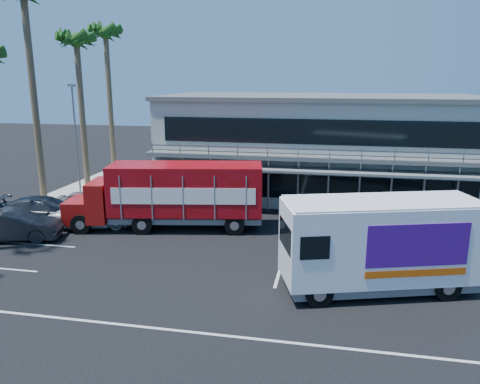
# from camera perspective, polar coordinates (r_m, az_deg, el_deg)

# --- Properties ---
(ground) EXTENTS (120.00, 120.00, 0.00)m
(ground) POSITION_cam_1_polar(r_m,az_deg,el_deg) (22.04, -0.34, -9.02)
(ground) COLOR black
(ground) RESTS_ON ground
(building) EXTENTS (22.40, 12.00, 7.30)m
(building) POSITION_cam_1_polar(r_m,az_deg,el_deg) (35.19, 9.40, 5.63)
(building) COLOR #9EA698
(building) RESTS_ON ground
(curb_strip) EXTENTS (3.00, 32.00, 0.16)m
(curb_strip) POSITION_cam_1_polar(r_m,az_deg,el_deg) (33.26, -24.30, -2.20)
(curb_strip) COLOR #A5A399
(curb_strip) RESTS_ON ground
(palm_d) EXTENTS (2.80, 2.80, 14.75)m
(palm_d) POSITION_cam_1_polar(r_m,az_deg,el_deg) (34.18, -24.78, 19.76)
(palm_d) COLOR brown
(palm_d) RESTS_ON ground
(palm_e) EXTENTS (2.80, 2.80, 12.25)m
(palm_e) POSITION_cam_1_polar(r_m,az_deg,el_deg) (37.93, -19.26, 16.12)
(palm_e) COLOR brown
(palm_e) RESTS_ON ground
(palm_f) EXTENTS (2.80, 2.80, 13.25)m
(palm_f) POSITION_cam_1_polar(r_m,az_deg,el_deg) (43.02, -16.02, 17.19)
(palm_f) COLOR brown
(palm_f) RESTS_ON ground
(light_pole_far) EXTENTS (0.50, 0.25, 8.09)m
(light_pole_far) POSITION_cam_1_polar(r_m,az_deg,el_deg) (36.13, -19.40, 6.59)
(light_pole_far) COLOR gray
(light_pole_far) RESTS_ON ground
(red_truck) EXTENTS (11.45, 4.51, 3.76)m
(red_truck) POSITION_cam_1_polar(r_m,az_deg,el_deg) (27.08, -8.17, -0.19)
(red_truck) COLOR #980F0C
(red_truck) RESTS_ON ground
(white_van) EXTENTS (8.28, 4.89, 3.83)m
(white_van) POSITION_cam_1_polar(r_m,az_deg,el_deg) (19.80, 16.73, -6.02)
(white_van) COLOR white
(white_van) RESTS_ON ground
(parked_car_b) EXTENTS (5.17, 2.98, 1.61)m
(parked_car_b) POSITION_cam_1_polar(r_m,az_deg,el_deg) (27.93, -25.86, -3.72)
(parked_car_b) COLOR black
(parked_car_b) RESTS_ON ground
(parked_car_c) EXTENTS (5.41, 3.53, 1.39)m
(parked_car_c) POSITION_cam_1_polar(r_m,az_deg,el_deg) (28.92, -17.30, -2.60)
(parked_car_c) COLOR white
(parked_car_c) RESTS_ON ground
(parked_car_d) EXTENTS (5.98, 3.07, 1.66)m
(parked_car_d) POSITION_cam_1_polar(r_m,az_deg,el_deg) (30.09, -22.72, -2.16)
(parked_car_d) COLOR #282E36
(parked_car_d) RESTS_ON ground
(parked_car_e) EXTENTS (4.00, 1.98, 1.31)m
(parked_car_e) POSITION_cam_1_polar(r_m,az_deg,el_deg) (32.28, -18.22, -1.06)
(parked_car_e) COLOR slate
(parked_car_e) RESTS_ON ground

